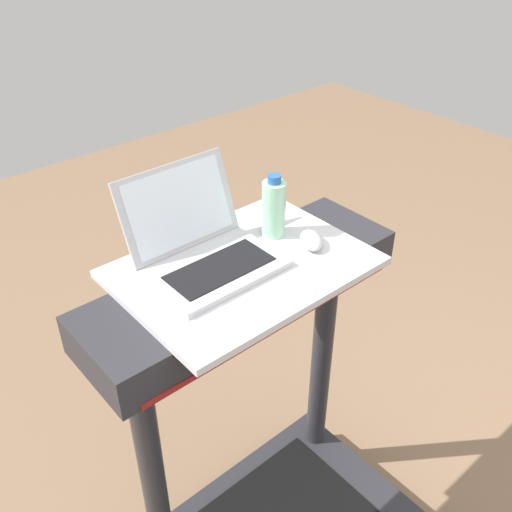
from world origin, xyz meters
TOP-DOWN VIEW (x-y plane):
  - desk_board at (0.00, 0.70)m, footprint 0.63×0.46m
  - laptop at (-0.07, 0.77)m, footprint 0.33×0.30m
  - computer_mouse at (0.19, 0.65)m, footprint 0.10×0.12m
  - water_bottle at (0.16, 0.76)m, footprint 0.07×0.07m

SIDE VIEW (x-z plane):
  - desk_board at x=0.00m, z-range 1.09..1.11m
  - computer_mouse at x=0.19m, z-range 1.11..1.14m
  - laptop at x=-0.07m, z-range 1.04..1.27m
  - water_bottle at x=0.16m, z-range 1.10..1.28m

